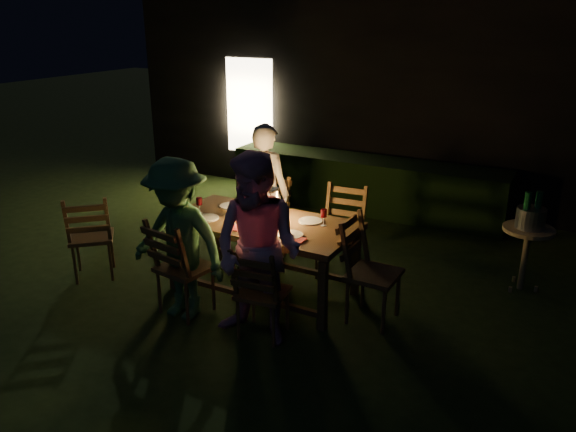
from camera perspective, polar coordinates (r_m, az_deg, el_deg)
The scene contains 29 objects.
garden_envelope at distance 10.53m, azimuth 15.35°, elevation 12.28°, with size 40.00×40.00×3.20m.
dining_table at distance 5.89m, azimuth -2.60°, elevation -1.23°, with size 1.98×1.01×0.82m.
chair_near_left at distance 5.72m, azimuth -10.49°, elevation -6.76°, with size 0.54×0.57×1.07m.
chair_near_right at distance 5.27m, azimuth -2.65°, elevation -9.29°, with size 0.48×0.51×0.97m.
chair_far_left at distance 6.87m, azimuth -2.42°, elevation -1.81°, with size 0.49×0.52×1.05m.
chair_far_right at distance 6.45m, azimuth 5.21°, elevation -3.34°, with size 0.51×0.55×1.07m.
chair_end at distance 5.57m, azimuth 8.42°, elevation -7.38°, with size 0.53×0.50×1.08m.
chair_spare at distance 6.75m, azimuth -19.19°, elevation -3.38°, with size 0.68×0.68×1.05m.
person_house_side at distance 6.74m, azimuth -2.28°, elevation 2.43°, with size 0.61×0.40×1.67m, color beige.
person_opp_right at distance 4.97m, azimuth -3.09°, elevation -3.55°, with size 0.86×0.67×1.77m, color #D18FB0.
person_opp_left at distance 5.49m, azimuth -11.10°, elevation -2.41°, with size 1.05×0.60×1.62m, color #356A3A.
lantern at distance 5.82m, azimuth -1.96°, elevation 1.02°, with size 0.16×0.16×0.35m.
plate_far_left at distance 6.31m, azimuth -5.85°, elevation 1.02°, with size 0.25×0.25×0.01m, color white.
plate_near_left at distance 5.98m, azimuth -8.23°, elevation -0.18°, with size 0.25×0.25×0.01m, color white.
plate_far_right at distance 5.83m, azimuth 2.29°, elevation -0.51°, with size 0.25×0.25×0.01m, color white.
plate_near_right at distance 5.47m, azimuth 0.23°, elevation -1.93°, with size 0.25×0.25×0.01m, color white.
wineglass_a at distance 6.20m, azimuth -3.66°, elevation 1.53°, with size 0.06×0.06×0.18m, color #59070F, non-canonical shape.
wineglass_b at distance 6.12m, azimuth -8.98°, elevation 1.07°, with size 0.06×0.06×0.18m, color #59070F, non-canonical shape.
wineglass_c at distance 5.46m, azimuth -1.46°, elevation -1.06°, with size 0.06×0.06×0.18m, color #59070F, non-canonical shape.
wineglass_d at distance 5.70m, azimuth 3.65°, elevation -0.16°, with size 0.06×0.06×0.18m, color #59070F, non-canonical shape.
wineglass_e at distance 5.64m, azimuth -5.08°, elevation -0.42°, with size 0.06×0.06×0.18m, color silver, non-canonical shape.
bottle_table at distance 5.94m, azimuth -4.70°, elevation 1.18°, with size 0.07×0.07×0.28m, color #0F471E.
napkin_left at distance 5.68m, azimuth -5.58°, elevation -1.17°, with size 0.18×0.14×0.01m, color red.
napkin_right at distance 5.36m, azimuth 0.76°, elevation -2.41°, with size 0.18×0.14×0.01m, color red.
phone at distance 5.96m, azimuth -9.22°, elevation -0.34°, with size 0.14×0.07×0.01m, color black.
side_table at distance 6.50m, azimuth 23.19°, elevation -1.80°, with size 0.53×0.53×0.72m.
ice_bucket at distance 6.44m, azimuth 23.42°, elevation -0.19°, with size 0.30×0.30×0.22m, color #A5A8AD.
bottle_bucket_a at distance 6.39m, azimuth 23.00°, elevation 0.20°, with size 0.07×0.07×0.32m, color #0F471E.
bottle_bucket_b at distance 6.46m, azimuth 23.95°, elevation 0.27°, with size 0.07×0.07×0.32m, color #0F471E.
Camera 1 is at (2.31, -4.04, 2.87)m, focal length 35.00 mm.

